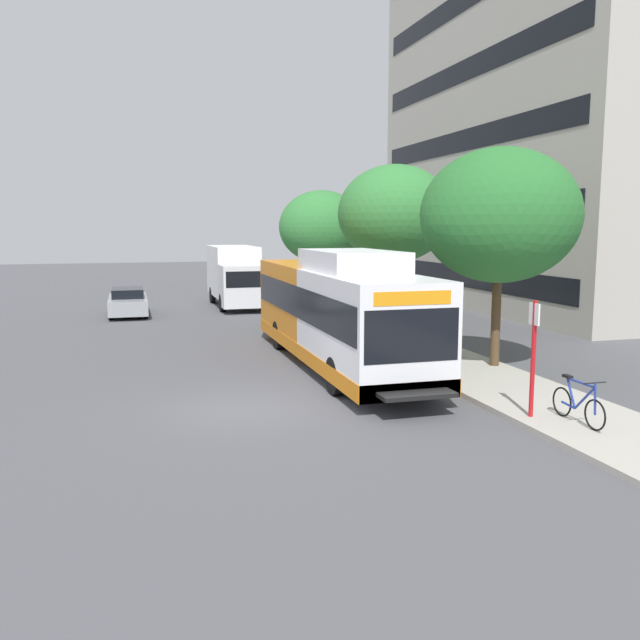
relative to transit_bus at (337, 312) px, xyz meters
name	(u,v)px	position (x,y,z in m)	size (l,w,h in m)	color
ground_plane	(207,350)	(-3.64, 3.76, -1.70)	(120.00, 120.00, 0.00)	#4C4C51
sidewalk_curb	(413,348)	(3.36, 1.76, -1.63)	(3.00, 56.00, 0.14)	#A8A399
transit_bus	(337,312)	(0.00, 0.00, 0.00)	(2.58, 12.25, 3.65)	white
bus_stop_sign_pole	(533,350)	(2.30, -7.05, -0.05)	(0.10, 0.36, 2.60)	red
bicycle_parked	(578,404)	(2.98, -7.78, -1.14)	(0.52, 1.76, 1.02)	black
street_tree_near_stop	(500,216)	(4.42, -1.92, 2.94)	(4.69, 4.69, 6.51)	#4C3823
street_tree_mid_block	(395,214)	(4.49, 6.36, 3.15)	(4.72, 4.72, 6.72)	#4C3823
street_tree_far_block	(321,227)	(4.04, 15.74, 2.59)	(4.65, 4.65, 6.14)	#4C3823
parked_car_far_lane	(128,302)	(-6.29, 14.18, -1.04)	(1.80, 4.50, 1.33)	#93999E
box_truck_background	(235,274)	(-0.63, 16.42, 0.04)	(2.32, 7.01, 3.25)	silver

